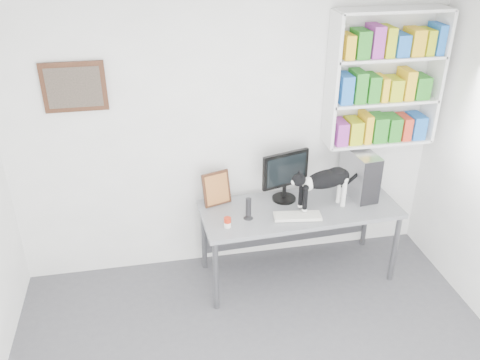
# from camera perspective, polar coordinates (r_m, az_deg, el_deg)

# --- Properties ---
(room) EXTENTS (4.01, 4.01, 2.70)m
(room) POSITION_cam_1_polar(r_m,az_deg,el_deg) (3.01, 5.38, -9.74)
(room) COLOR #525256
(room) RESTS_ON ground
(bookshelf) EXTENTS (1.03, 0.28, 1.24)m
(bookshelf) POSITION_cam_1_polar(r_m,az_deg,el_deg) (4.83, 15.95, 10.85)
(bookshelf) COLOR white
(bookshelf) RESTS_ON room
(wall_art) EXTENTS (0.52, 0.04, 0.42)m
(wall_art) POSITION_cam_1_polar(r_m,az_deg,el_deg) (4.47, -18.13, 9.89)
(wall_art) COLOR #482517
(wall_art) RESTS_ON room
(desk) EXTENTS (1.86, 0.79, 0.76)m
(desk) POSITION_cam_1_polar(r_m,az_deg,el_deg) (4.94, 6.50, -6.84)
(desk) COLOR gray
(desk) RESTS_ON room
(monitor) EXTENTS (0.52, 0.35, 0.50)m
(monitor) POSITION_cam_1_polar(r_m,az_deg,el_deg) (4.73, 5.07, 0.45)
(monitor) COLOR black
(monitor) RESTS_ON desk
(keyboard) EXTENTS (0.44, 0.22, 0.03)m
(keyboard) POSITION_cam_1_polar(r_m,az_deg,el_deg) (4.57, 6.46, -4.04)
(keyboard) COLOR silver
(keyboard) RESTS_ON desk
(pc_tower) EXTENTS (0.25, 0.47, 0.45)m
(pc_tower) POSITION_cam_1_polar(r_m,az_deg,el_deg) (4.94, 13.27, 0.75)
(pc_tower) COLOR silver
(pc_tower) RESTS_ON desk
(speaker) EXTENTS (0.11, 0.11, 0.21)m
(speaker) POSITION_cam_1_polar(r_m,az_deg,el_deg) (4.49, 0.95, -3.18)
(speaker) COLOR black
(speaker) RESTS_ON desk
(leaning_print) EXTENTS (0.29, 0.18, 0.33)m
(leaning_print) POSITION_cam_1_polar(r_m,az_deg,el_deg) (4.68, -2.66, -0.91)
(leaning_print) COLOR #482517
(leaning_print) RESTS_ON desk
(soup_can) EXTENTS (0.08, 0.08, 0.09)m
(soup_can) POSITION_cam_1_polar(r_m,az_deg,el_deg) (4.40, -1.41, -4.78)
(soup_can) COLOR red
(soup_can) RESTS_ON desk
(cat) EXTENTS (0.68, 0.30, 0.41)m
(cat) POSITION_cam_1_polar(r_m,az_deg,el_deg) (4.65, 9.49, -0.99)
(cat) COLOR black
(cat) RESTS_ON desk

